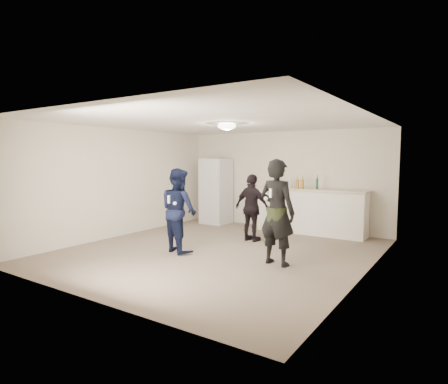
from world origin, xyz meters
The scene contains 21 objects.
floor centered at (0.00, 0.00, 0.00)m, with size 6.00×6.00×0.00m, color #6B5B4C.
ceiling centered at (0.00, 0.00, 2.50)m, with size 6.00×6.00×0.00m, color silver.
wall_back centered at (0.00, 3.00, 1.25)m, with size 6.00×6.00×0.00m, color beige.
wall_front centered at (0.00, -3.00, 1.25)m, with size 6.00×6.00×0.00m, color beige.
wall_left centered at (-2.75, 0.00, 1.25)m, with size 6.00×6.00×0.00m, color beige.
wall_right centered at (2.75, 0.00, 1.25)m, with size 6.00×6.00×0.00m, color beige.
counter centered at (0.88, 2.67, 0.53)m, with size 2.60×0.56×1.05m, color white.
counter_top centered at (0.88, 2.67, 1.07)m, with size 2.68×0.64×0.04m, color #C2B196.
fridge centered at (-1.85, 2.60, 0.90)m, with size 0.70×0.70×1.80m, color silver.
fridge_handle centered at (-1.57, 2.23, 1.30)m, with size 0.02×0.02×0.60m, color #BCBCC0.
ceiling_dome centered at (0.00, 0.30, 2.45)m, with size 0.36×0.36×0.16m, color white.
shaker centered at (0.29, 2.60, 1.18)m, with size 0.08×0.08×0.17m, color silver.
man centered at (-0.63, -0.43, 0.81)m, with size 0.79×0.62×1.63m, color #0F193F.
woman centered at (1.35, -0.21, 0.90)m, with size 0.66×0.43×1.81m, color black.
camo_shorts centered at (1.35, -0.21, 0.85)m, with size 0.34×0.34×0.28m, color #2B3B1B.
spectator centered at (0.11, 1.15, 0.74)m, with size 0.86×0.36×1.47m, color black.
remote_man centered at (-0.63, -0.71, 1.05)m, with size 0.04×0.04×0.15m, color white.
nunchuk_man centered at (-0.51, -0.68, 0.98)m, with size 0.07×0.07×0.07m, color white.
remote_woman centered at (1.35, -0.46, 1.25)m, with size 0.04×0.04×0.15m, color white.
nunchuk_woman centered at (1.25, -0.43, 1.15)m, with size 0.07×0.07×0.07m, color silver.
bottle_cluster centered at (0.68, 2.56, 1.20)m, with size 0.77×0.21×0.25m.
Camera 1 is at (4.05, -5.94, 1.82)m, focal length 30.00 mm.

